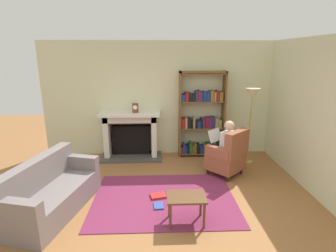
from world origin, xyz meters
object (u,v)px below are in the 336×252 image
object	(u,v)px
fireplace	(131,133)
floor_lamp	(252,100)
seated_reader	(224,145)
sofa_floral	(51,193)
armchair_reading	(228,155)
mantel_clock	(135,108)
bookshelf	(202,117)
side_table	(186,200)

from	to	relation	value
fireplace	floor_lamp	size ratio (longest dim) A/B	0.84
fireplace	floor_lamp	distance (m)	2.84
seated_reader	sofa_floral	bearing A→B (deg)	-19.67
seated_reader	armchair_reading	bearing A→B (deg)	90.00
mantel_clock	floor_lamp	distance (m)	2.58
sofa_floral	floor_lamp	xyz separation A→B (m)	(3.70, 1.81, 1.12)
sofa_floral	bookshelf	bearing A→B (deg)	-35.52
fireplace	bookshelf	distance (m)	1.72
mantel_clock	side_table	bearing A→B (deg)	-70.56
bookshelf	seated_reader	distance (m)	1.14
seated_reader	floor_lamp	bearing A→B (deg)	174.90
floor_lamp	fireplace	bearing A→B (deg)	169.73
fireplace	seated_reader	size ratio (longest dim) A/B	1.25
fireplace	mantel_clock	bearing A→B (deg)	-37.10
mantel_clock	side_table	size ratio (longest dim) A/B	0.38
mantel_clock	floor_lamp	size ratio (longest dim) A/B	0.12
floor_lamp	seated_reader	bearing A→B (deg)	-142.46
side_table	seated_reader	bearing A→B (deg)	60.57
fireplace	armchair_reading	xyz separation A→B (m)	(2.05, -1.10, -0.16)
fireplace	bookshelf	world-z (taller)	bookshelf
mantel_clock	side_table	xyz separation A→B (m)	(0.91, -2.57, -0.85)
bookshelf	floor_lamp	size ratio (longest dim) A/B	1.19
sofa_floral	floor_lamp	world-z (taller)	floor_lamp
seated_reader	side_table	xyz separation A→B (m)	(-0.93, -1.66, -0.25)
side_table	floor_lamp	xyz separation A→B (m)	(1.63, 2.19, 1.07)
mantel_clock	armchair_reading	xyz separation A→B (m)	(1.92, -1.00, -0.79)
bookshelf	floor_lamp	bearing A→B (deg)	-27.73
sofa_floral	floor_lamp	distance (m)	4.26
mantel_clock	bookshelf	distance (m)	1.58
sofa_floral	side_table	bearing A→B (deg)	-86.68
fireplace	seated_reader	distance (m)	2.22
armchair_reading	bookshelf	bearing A→B (deg)	-114.49
armchair_reading	floor_lamp	size ratio (longest dim) A/B	0.57
fireplace	side_table	distance (m)	2.88
fireplace	floor_lamp	world-z (taller)	floor_lamp
mantel_clock	seated_reader	size ratio (longest dim) A/B	0.19
seated_reader	mantel_clock	bearing A→B (deg)	-69.08
side_table	sofa_floral	bearing A→B (deg)	169.47
fireplace	side_table	size ratio (longest dim) A/B	2.54
bookshelf	sofa_floral	world-z (taller)	bookshelf
bookshelf	sofa_floral	bearing A→B (deg)	-139.37
mantel_clock	sofa_floral	size ratio (longest dim) A/B	0.12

